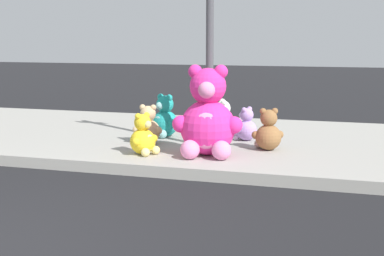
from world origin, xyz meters
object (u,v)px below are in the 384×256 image
plush_yellow (144,138)px  sign_pole (210,29)px  plush_lavender (246,127)px  plush_teal (164,120)px  plush_brown (268,133)px  plush_tan (148,128)px  plush_pink_large (208,120)px  plush_white (222,122)px

plush_yellow → sign_pole: bearing=47.5°
plush_lavender → plush_teal: (-1.32, -0.05, 0.06)m
plush_brown → plush_lavender: bearing=125.4°
plush_brown → plush_lavender: size_ratio=1.15×
plush_tan → plush_brown: size_ratio=0.98×
plush_yellow → plush_lavender: bearing=51.7°
sign_pole → plush_brown: size_ratio=5.33×
plush_lavender → plush_brown: bearing=-54.6°
plush_tan → plush_brown: 1.80m
plush_yellow → plush_tan: size_ratio=0.97×
plush_brown → plush_yellow: bearing=-153.2°
plush_pink_large → plush_tan: bearing=152.9°
plush_lavender → plush_teal: bearing=-178.0°
plush_white → plush_pink_large: bearing=-83.9°
plush_white → plush_lavender: 0.48m
plush_pink_large → plush_teal: (-1.04, 1.18, -0.22)m
plush_brown → plush_lavender: plush_brown is taller
plush_tan → plush_white: plush_white is taller
plush_brown → plush_teal: plush_teal is taller
sign_pole → plush_brown: bearing=1.0°
sign_pole → plush_tan: 1.74m
sign_pole → plush_lavender: bearing=57.7°
plush_white → plush_tan: bearing=-136.0°
plush_brown → plush_tan: bearing=-178.4°
sign_pole → plush_teal: size_ratio=4.68×
plush_yellow → plush_tan: bearing=107.0°
plush_yellow → plush_tan: plush_tan is taller
plush_lavender → plush_pink_large: bearing=-102.7°
plush_yellow → plush_brown: size_ratio=0.95×
plush_yellow → plush_teal: 1.39m
sign_pole → plush_white: size_ratio=5.30×
sign_pole → plush_pink_large: bearing=-77.3°
plush_tan → plush_teal: (0.03, 0.64, 0.04)m
plush_lavender → plush_teal: 1.32m
plush_pink_large → plush_white: (-0.15, 1.44, -0.25)m
plush_brown → plush_pink_large: bearing=-140.4°
plush_pink_large → plush_white: bearing=96.1°
plush_lavender → plush_tan: bearing=-153.2°
plush_yellow → plush_teal: plush_teal is taller
plush_white → plush_brown: size_ratio=1.01×
plush_yellow → plush_tan: (-0.23, 0.74, 0.01)m
sign_pole → plush_teal: 1.79m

